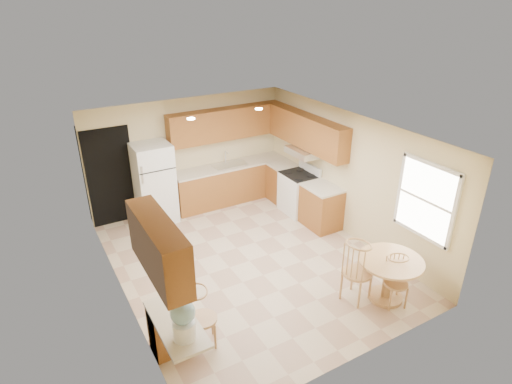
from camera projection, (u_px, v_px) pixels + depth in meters
floor at (249, 261)px, 7.93m from camera, size 5.50×5.50×0.00m
ceiling at (248, 131)px, 6.87m from camera, size 4.50×5.50×0.02m
wall_back at (189, 153)px, 9.56m from camera, size 4.50×0.02×2.50m
wall_front at (358, 287)px, 5.25m from camera, size 4.50×0.02×2.50m
wall_left at (118, 234)px, 6.38m from camera, size 0.02×5.50×2.50m
wall_right at (348, 175)px, 8.42m from camera, size 0.02×5.50×2.50m
doorway at (111, 177)px, 8.84m from camera, size 0.90×0.02×2.10m
base_cab_back at (231, 183)px, 10.06m from camera, size 2.75×0.60×0.87m
counter_back at (230, 165)px, 9.87m from camera, size 2.75×0.63×0.04m
base_cab_right_a at (283, 183)px, 10.09m from camera, size 0.60×0.59×0.87m
counter_right_a at (283, 165)px, 9.89m from camera, size 0.63×0.59×0.04m
base_cab_right_b at (321, 207)px, 8.95m from camera, size 0.60×0.80×0.87m
counter_right_b at (323, 188)px, 8.75m from camera, size 0.63×0.80×0.04m
upper_cab_back at (227, 124)px, 9.57m from camera, size 2.75×0.33×0.70m
upper_cab_right at (307, 131)px, 9.04m from camera, size 0.33×2.42×0.70m
upper_cab_left at (159, 247)px, 4.95m from camera, size 0.33×1.40×0.70m
sink at (229, 165)px, 9.85m from camera, size 0.78×0.44×0.01m
range_hood at (303, 152)px, 9.16m from camera, size 0.50×0.76×0.14m
desk_pedestal at (169, 328)px, 5.84m from camera, size 0.48×0.42×0.72m
desk_top at (176, 323)px, 5.38m from camera, size 0.50×1.20×0.04m
window at (426, 200)px, 6.85m from camera, size 0.06×1.12×1.30m
can_light_a at (191, 119)px, 7.59m from camera, size 0.14×0.14×0.02m
can_light_b at (259, 109)px, 8.22m from camera, size 0.14×0.14×0.02m
refrigerator at (154, 183)px, 9.02m from camera, size 0.76×0.74×1.73m
stove at (299, 192)px, 9.53m from camera, size 0.65×0.76×1.09m
dining_table at (389, 273)px, 6.76m from camera, size 1.01×1.01×0.75m
chair_table_a at (363, 269)px, 6.62m from camera, size 0.47×0.60×1.06m
chair_table_b at (401, 280)px, 6.56m from camera, size 0.38×0.41×0.85m
chair_desk at (205, 316)px, 5.78m from camera, size 0.40×0.52×0.91m
water_crock at (183, 319)px, 5.01m from camera, size 0.30×0.30×0.62m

